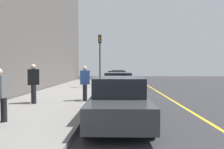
{
  "coord_description": "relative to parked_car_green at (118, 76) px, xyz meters",
  "views": [
    {
      "loc": [
        13.07,
        0.13,
        1.85
      ],
      "look_at": [
        0.29,
        -0.22,
        1.38
      ],
      "focal_mm": 31.42,
      "sensor_mm": 36.0,
      "label": 1
    }
  ],
  "objects": [
    {
      "name": "sidewalk",
      "position": [
        12.21,
        -3.49,
        -0.68
      ],
      "size": [
        28.0,
        4.6,
        0.15
      ],
      "primitive_type": "cube",
      "color": "gray",
      "rests_on": "ground"
    },
    {
      "name": "parked_car_red",
      "position": [
        6.75,
        -0.13,
        -0.0
      ],
      "size": [
        4.16,
        2.0,
        1.51
      ],
      "color": "black",
      "rests_on": "ground"
    },
    {
      "name": "ground_plane",
      "position": [
        12.21,
        -0.19,
        -0.76
      ],
      "size": [
        56.0,
        56.0,
        0.0
      ],
      "primitive_type": "plane",
      "color": "#333335"
    },
    {
      "name": "snow_bank_curb",
      "position": [
        8.72,
        -0.89,
        -0.65
      ],
      "size": [
        7.33,
        0.56,
        0.22
      ],
      "primitive_type": "cube",
      "color": "white",
      "rests_on": "ground"
    },
    {
      "name": "lane_stripe_centre",
      "position": [
        12.21,
        3.01,
        -0.75
      ],
      "size": [
        28.0,
        0.14,
        0.01
      ],
      "primitive_type": "cube",
      "color": "gold",
      "rests_on": "ground"
    },
    {
      "name": "parked_car_navy",
      "position": [
        12.95,
        -0.01,
        -0.0
      ],
      "size": [
        4.47,
        1.94,
        1.51
      ],
      "color": "black",
      "rests_on": "ground"
    },
    {
      "name": "parked_car_charcoal",
      "position": [
        18.69,
        -0.02,
        -0.0
      ],
      "size": [
        4.35,
        1.93,
        1.51
      ],
      "color": "black",
      "rests_on": "ground"
    },
    {
      "name": "pedestrian_black_coat",
      "position": [
        16.1,
        -4.05,
        0.38
      ],
      "size": [
        0.56,
        0.59,
        1.85
      ],
      "color": "black",
      "rests_on": "sidewalk"
    },
    {
      "name": "parked_car_green",
      "position": [
        0.0,
        0.0,
        0.0
      ],
      "size": [
        4.66,
        1.93,
        1.51
      ],
      "color": "black",
      "rests_on": "ground"
    },
    {
      "name": "pedestrian_blue_coat",
      "position": [
        15.32,
        -1.72,
        0.33
      ],
      "size": [
        0.57,
        0.54,
        1.77
      ],
      "color": "black",
      "rests_on": "sidewalk"
    },
    {
      "name": "traffic_light_pole",
      "position": [
        8.52,
        -1.56,
        2.41
      ],
      "size": [
        0.35,
        0.26,
        4.48
      ],
      "color": "#2D2D19",
      "rests_on": "sidewalk"
    }
  ]
}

